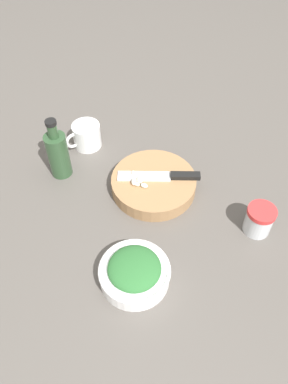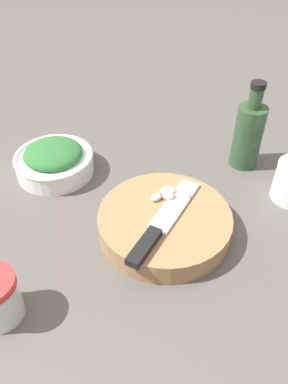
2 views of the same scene
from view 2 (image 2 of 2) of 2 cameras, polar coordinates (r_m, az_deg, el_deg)
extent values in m
plane|color=#56514C|center=(0.70, -1.43, -2.16)|extent=(5.00, 5.00, 0.00)
cylinder|color=#9E754C|center=(0.64, 3.13, -4.69)|extent=(0.23, 0.23, 0.04)
cube|color=black|center=(0.57, 0.03, -8.32)|extent=(0.08, 0.07, 0.01)
cube|color=silver|center=(0.64, 4.75, -2.03)|extent=(0.13, 0.11, 0.01)
ellipsoid|color=silver|center=(0.65, 3.71, -0.54)|extent=(0.03, 0.03, 0.02)
ellipsoid|color=#F4E5CD|center=(0.66, 6.36, -0.51)|extent=(0.02, 0.02, 0.01)
ellipsoid|color=white|center=(0.67, 3.83, 0.32)|extent=(0.02, 0.03, 0.02)
ellipsoid|color=silver|center=(0.65, 1.86, -0.85)|extent=(0.02, 0.02, 0.01)
ellipsoid|color=#EAE8CB|center=(0.66, 3.00, 0.11)|extent=(0.02, 0.01, 0.01)
cylinder|color=white|center=(0.79, -13.40, 4.13)|extent=(0.16, 0.16, 0.04)
torus|color=white|center=(0.78, -13.62, 5.30)|extent=(0.16, 0.16, 0.01)
ellipsoid|color=#2D6B33|center=(0.78, -13.71, 5.77)|extent=(0.12, 0.12, 0.03)
torus|color=white|center=(0.78, 21.00, 3.59)|extent=(0.02, 0.05, 0.05)
cylinder|color=#2D4C2D|center=(0.80, 15.50, 8.10)|extent=(0.06, 0.06, 0.13)
cylinder|color=#2D4C2D|center=(0.76, 16.68, 13.58)|extent=(0.03, 0.03, 0.04)
cylinder|color=black|center=(0.75, 17.06, 15.32)|extent=(0.03, 0.03, 0.01)
camera|label=1|loc=(1.01, -53.46, 46.98)|focal=35.00mm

